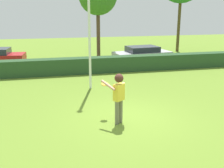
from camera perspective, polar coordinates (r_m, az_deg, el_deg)
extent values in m
plane|color=olive|center=(9.98, 3.57, -7.15)|extent=(60.00, 60.00, 0.00)
cylinder|color=#706E57|center=(9.30, 1.04, -6.06)|extent=(0.14, 0.14, 0.84)
cylinder|color=#706E57|center=(9.45, 1.82, -5.72)|extent=(0.14, 0.14, 0.84)
cube|color=yellow|center=(9.14, 1.46, -1.74)|extent=(0.44, 0.40, 0.58)
cylinder|color=tan|center=(9.08, -0.83, -0.28)|extent=(0.43, 0.55, 0.30)
cylinder|color=tan|center=(9.32, 2.39, -1.54)|extent=(0.09, 0.09, 0.62)
sphere|color=tan|center=(9.02, 1.48, 1.05)|extent=(0.22, 0.22, 0.22)
sphere|color=#46251D|center=(9.01, 1.48, 1.24)|extent=(0.30, 0.30, 0.30)
cylinder|color=orange|center=(9.83, -1.50, 0.00)|extent=(0.26, 0.25, 0.08)
cylinder|color=silver|center=(13.15, -4.86, 13.23)|extent=(0.12, 0.12, 6.67)
cube|color=#274826|center=(16.97, -3.92, 4.02)|extent=(20.62, 0.90, 0.97)
cylinder|color=black|center=(21.11, -19.24, 4.94)|extent=(0.61, 0.16, 0.60)
cylinder|color=black|center=(19.47, -20.18, 4.03)|extent=(0.61, 0.16, 0.60)
cube|color=#B7B7BC|center=(20.10, 6.40, 6.01)|extent=(4.36, 2.15, 0.55)
cube|color=#2D333D|center=(20.03, 6.44, 7.35)|extent=(2.36, 1.80, 0.40)
cylinder|color=black|center=(21.56, 8.91, 5.81)|extent=(0.61, 0.17, 0.60)
cylinder|color=black|center=(20.11, 11.22, 5.02)|extent=(0.61, 0.17, 0.60)
cylinder|color=black|center=(20.33, 1.58, 5.42)|extent=(0.61, 0.17, 0.60)
cylinder|color=black|center=(18.78, 3.47, 4.56)|extent=(0.61, 0.17, 0.60)
cylinder|color=brown|center=(21.46, -2.91, 10.49)|extent=(0.28, 0.28, 3.98)
cylinder|color=brown|center=(26.37, 13.94, 12.30)|extent=(0.27, 0.27, 5.19)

